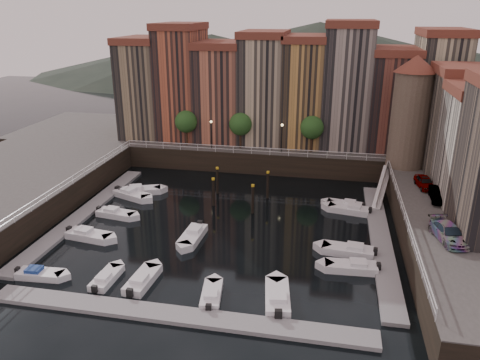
% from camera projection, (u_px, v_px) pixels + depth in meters
% --- Properties ---
extents(ground, '(200.00, 200.00, 0.00)m').
position_uv_depth(ground, '(226.00, 222.00, 50.99)').
color(ground, black).
rests_on(ground, ground).
extents(quay_far, '(80.00, 20.00, 3.00)m').
position_uv_depth(quay_far, '(262.00, 145.00, 74.39)').
color(quay_far, black).
rests_on(quay_far, ground).
extents(dock_left, '(2.00, 28.00, 0.35)m').
position_uv_depth(dock_left, '(85.00, 213.00, 52.99)').
color(dock_left, gray).
rests_on(dock_left, ground).
extents(dock_right, '(2.00, 28.00, 0.35)m').
position_uv_depth(dock_right, '(380.00, 238.00, 47.02)').
color(dock_right, gray).
rests_on(dock_right, ground).
extents(dock_near, '(30.00, 2.00, 0.35)m').
position_uv_depth(dock_near, '(175.00, 315.00, 35.28)').
color(dock_near, gray).
rests_on(dock_near, ground).
extents(mountains, '(145.00, 100.00, 18.00)m').
position_uv_depth(mountains, '(308.00, 55.00, 149.16)').
color(mountains, '#2D382D').
rests_on(mountains, ground).
extents(far_terrace, '(48.70, 10.30, 17.50)m').
position_uv_depth(far_terrace, '(283.00, 88.00, 68.22)').
color(far_terrace, '#857254').
rests_on(far_terrace, quay_far).
extents(corner_tower, '(5.20, 5.20, 13.80)m').
position_uv_depth(corner_tower, '(411.00, 111.00, 57.13)').
color(corner_tower, '#6B5B4C').
rests_on(corner_tower, quay_right).
extents(promenade_trees, '(21.20, 3.20, 5.20)m').
position_uv_depth(promenade_trees, '(245.00, 124.00, 65.70)').
color(promenade_trees, black).
rests_on(promenade_trees, quay_far).
extents(street_lamps, '(10.36, 0.36, 4.18)m').
position_uv_depth(street_lamps, '(246.00, 131.00, 64.96)').
color(street_lamps, black).
rests_on(street_lamps, quay_far).
extents(railings, '(36.08, 34.04, 0.52)m').
position_uv_depth(railings, '(235.00, 175.00, 54.17)').
color(railings, white).
rests_on(railings, ground).
extents(gangway, '(2.78, 8.32, 3.73)m').
position_uv_depth(gangway, '(382.00, 185.00, 56.38)').
color(gangway, white).
rests_on(gangway, ground).
extents(mooring_pilings, '(6.77, 5.48, 3.78)m').
position_uv_depth(mooring_pilings, '(238.00, 189.00, 55.73)').
color(mooring_pilings, black).
rests_on(mooring_pilings, ground).
extents(boat_left_0, '(4.32, 1.81, 0.98)m').
position_uv_depth(boat_left_0, '(39.00, 274.00, 40.44)').
color(boat_left_0, silver).
rests_on(boat_left_0, ground).
extents(boat_left_1, '(5.08, 2.42, 1.14)m').
position_uv_depth(boat_left_1, '(88.00, 235.00, 47.27)').
color(boat_left_1, silver).
rests_on(boat_left_1, ground).
extents(boat_left_2, '(4.76, 2.32, 1.07)m').
position_uv_depth(boat_left_2, '(115.00, 213.00, 52.30)').
color(boat_left_2, silver).
rests_on(boat_left_2, ground).
extents(boat_left_3, '(5.27, 3.53, 1.19)m').
position_uv_depth(boat_left_3, '(131.00, 195.00, 57.51)').
color(boat_left_3, silver).
rests_on(boat_left_3, ground).
extents(boat_left_4, '(5.22, 3.49, 1.18)m').
position_uv_depth(boat_left_4, '(140.00, 190.00, 58.82)').
color(boat_left_4, silver).
rests_on(boat_left_4, ground).
extents(boat_right_1, '(4.90, 2.03, 1.11)m').
position_uv_depth(boat_right_1, '(352.00, 267.00, 41.47)').
color(boat_right_1, silver).
rests_on(boat_right_1, ground).
extents(boat_right_2, '(5.19, 2.32, 1.17)m').
position_uv_depth(boat_right_2, '(349.00, 250.00, 44.26)').
color(boat_right_2, silver).
rests_on(boat_right_2, ground).
extents(boat_right_3, '(4.96, 2.50, 1.11)m').
position_uv_depth(boat_right_3, '(350.00, 209.00, 53.32)').
color(boat_right_3, silver).
rests_on(boat_right_3, ground).
extents(boat_right_4, '(4.46, 2.21, 1.00)m').
position_uv_depth(boat_right_4, '(346.00, 205.00, 54.70)').
color(boat_right_4, silver).
rests_on(boat_right_4, ground).
extents(boat_near_0, '(1.61, 4.13, 0.94)m').
position_uv_depth(boat_near_0, '(106.00, 278.00, 39.85)').
color(boat_near_0, silver).
rests_on(boat_near_0, ground).
extents(boat_near_1, '(1.97, 4.79, 1.09)m').
position_uv_depth(boat_near_1, '(142.00, 280.00, 39.47)').
color(boat_near_1, silver).
rests_on(boat_near_1, ground).
extents(boat_near_2, '(2.08, 4.30, 0.97)m').
position_uv_depth(boat_near_2, '(211.00, 295.00, 37.50)').
color(boat_near_2, silver).
rests_on(boat_near_2, ground).
extents(boat_near_3, '(2.62, 5.36, 1.20)m').
position_uv_depth(boat_near_3, '(277.00, 298.00, 37.00)').
color(boat_near_3, silver).
rests_on(boat_near_3, ground).
extents(car_a, '(2.12, 4.06, 1.32)m').
position_uv_depth(car_a, '(425.00, 183.00, 52.06)').
color(car_a, gray).
rests_on(car_a, quay_right).
extents(car_b, '(1.63, 4.28, 1.39)m').
position_uv_depth(car_b, '(438.00, 195.00, 48.56)').
color(car_b, gray).
rests_on(car_b, quay_right).
extents(car_c, '(3.09, 5.23, 1.42)m').
position_uv_depth(car_c, '(449.00, 234.00, 40.22)').
color(car_c, gray).
rests_on(car_c, quay_right).
extents(boat_extra_451, '(2.01, 5.02, 1.14)m').
position_uv_depth(boat_extra_451, '(193.00, 235.00, 47.19)').
color(boat_extra_451, silver).
rests_on(boat_extra_451, ground).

